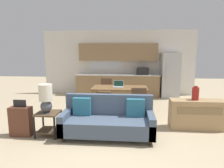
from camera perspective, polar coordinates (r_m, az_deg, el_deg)
ground_plane at (r=4.32m, az=-1.87°, el=-15.87°), size 20.00×20.00×0.00m
wall_back at (r=8.54m, az=1.72°, el=6.11°), size 6.40×0.07×2.70m
kitchen_counter at (r=8.28m, az=1.77°, el=2.46°), size 3.41×0.65×2.15m
refrigerator at (r=8.32m, az=16.17°, el=2.40°), size 0.69×0.75×1.77m
dining_table at (r=6.17m, az=2.22°, el=-1.47°), size 1.69×0.86×0.74m
couch at (r=4.45m, az=-1.17°, el=-10.39°), size 1.97×0.80×0.88m
side_table at (r=4.67m, az=-17.74°, el=-9.72°), size 0.48×0.48×0.52m
table_lamp at (r=4.53m, az=-18.38°, el=-3.69°), size 0.28×0.28×0.62m
credenza at (r=5.22m, az=22.98°, el=-7.96°), size 1.25×0.41×0.70m
vase at (r=5.10m, az=22.75°, el=-2.50°), size 0.16×0.16×0.33m
dining_chair_near_right at (r=5.48m, az=7.53°, el=-4.89°), size 0.43×0.43×0.89m
dining_chair_far_left at (r=7.03m, az=-1.84°, el=-1.63°), size 0.46×0.46×0.89m
laptop at (r=6.20m, az=1.83°, el=-0.41°), size 0.35×0.29×0.20m
suitcase at (r=4.86m, az=-24.54°, el=-9.62°), size 0.46×0.22×0.81m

